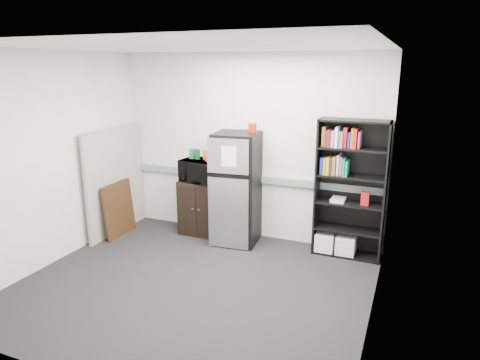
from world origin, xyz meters
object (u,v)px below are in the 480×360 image
Objects in this scene: cubicle_partition at (115,181)px; bookshelf at (349,186)px; refrigerator at (237,189)px; microwave at (201,171)px; cabinet at (203,207)px.

bookshelf is at bearing 8.13° from cubicle_partition.
microwave is at bearing 167.73° from refrigerator.
cubicle_partition is 1.39m from cabinet.
cabinet is 0.72m from refrigerator.
bookshelf is 1.56m from refrigerator.
bookshelf is 2.15m from microwave.
cubicle_partition is 1.94× the size of cabinet.
bookshelf is 3.45m from cubicle_partition.
bookshelf is 2.22× the size of cabinet.
cubicle_partition is at bearing -175.79° from refrigerator.
bookshelf reaches higher than refrigerator.
refrigerator is at bearing 1.79° from microwave.
bookshelf is 3.13× the size of microwave.
bookshelf is at bearing 1.75° from cabinet.
refrigerator is (0.60, -0.08, 0.39)m from cabinet.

